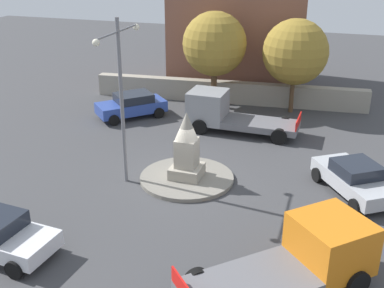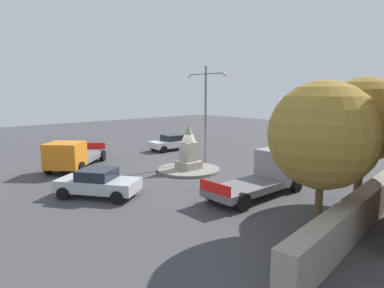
# 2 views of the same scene
# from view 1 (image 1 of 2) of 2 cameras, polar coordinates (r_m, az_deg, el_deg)

# --- Properties ---
(ground_plane) EXTENTS (80.00, 80.00, 0.00)m
(ground_plane) POSITION_cam_1_polar(r_m,az_deg,el_deg) (21.58, -0.62, -4.25)
(ground_plane) COLOR #424244
(traffic_island) EXTENTS (4.19, 4.19, 0.18)m
(traffic_island) POSITION_cam_1_polar(r_m,az_deg,el_deg) (21.54, -0.62, -4.04)
(traffic_island) COLOR gray
(traffic_island) RESTS_ON ground
(monument) EXTENTS (1.35, 1.35, 3.02)m
(monument) POSITION_cam_1_polar(r_m,az_deg,el_deg) (20.92, -0.64, -0.48)
(monument) COLOR #9E9687
(monument) RESTS_ON traffic_island
(streetlamp) EXTENTS (3.82, 0.28, 7.14)m
(streetlamp) POSITION_cam_1_polar(r_m,az_deg,el_deg) (20.08, -8.44, 6.77)
(streetlamp) COLOR slate
(streetlamp) RESTS_ON ground
(car_silver_far_side) EXTENTS (4.39, 3.78, 1.44)m
(car_silver_far_side) POSITION_cam_1_polar(r_m,az_deg,el_deg) (21.23, 18.74, -3.86)
(car_silver_far_side) COLOR #B7BABF
(car_silver_far_side) RESTS_ON ground
(car_blue_approaching) EXTENTS (4.12, 4.12, 1.45)m
(car_blue_approaching) POSITION_cam_1_polar(r_m,az_deg,el_deg) (29.16, -7.14, 4.63)
(car_blue_approaching) COLOR #2D479E
(car_blue_approaching) RESTS_ON ground
(truck_grey_waiting) EXTENTS (2.38, 6.13, 2.20)m
(truck_grey_waiting) POSITION_cam_1_polar(r_m,az_deg,el_deg) (26.81, 3.90, 3.74)
(truck_grey_waiting) COLOR gray
(truck_grey_waiting) RESTS_ON ground
(truck_orange_passing) EXTENTS (5.69, 5.81, 2.05)m
(truck_orange_passing) POSITION_cam_1_polar(r_m,az_deg,el_deg) (15.40, 13.13, -12.99)
(truck_orange_passing) COLOR orange
(truck_orange_passing) RESTS_ON ground
(stone_boundary_wall) EXTENTS (2.21, 17.75, 1.40)m
(stone_boundary_wall) POSITION_cam_1_polar(r_m,az_deg,el_deg) (31.73, 4.24, 6.16)
(stone_boundary_wall) COLOR #9E9687
(stone_boundary_wall) RESTS_ON ground
(corner_building) EXTENTS (8.08, 9.80, 9.87)m
(corner_building) POSITION_cam_1_polar(r_m,az_deg,el_deg) (35.83, 5.80, 14.99)
(corner_building) COLOR brown
(corner_building) RESTS_ON ground
(tree_near_wall) EXTENTS (3.91, 3.91, 5.72)m
(tree_near_wall) POSITION_cam_1_polar(r_m,az_deg,el_deg) (29.68, 12.15, 10.61)
(tree_near_wall) COLOR brown
(tree_near_wall) RESTS_ON ground
(tree_mid_cluster) EXTENTS (3.94, 3.94, 5.99)m
(tree_mid_cluster) POSITION_cam_1_polar(r_m,az_deg,el_deg) (30.09, 2.69, 11.75)
(tree_mid_cluster) COLOR brown
(tree_mid_cluster) RESTS_ON ground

